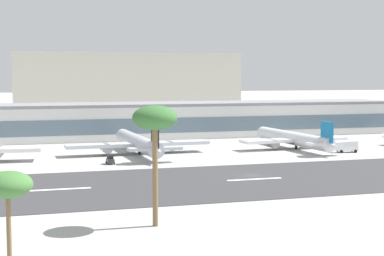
# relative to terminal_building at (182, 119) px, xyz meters

# --- Properties ---
(ground_plane) EXTENTS (1400.00, 1400.00, 0.00)m
(ground_plane) POSITION_rel_terminal_building_xyz_m (-7.66, -85.46, -6.06)
(ground_plane) COLOR #A8A8A3
(runway_strip) EXTENTS (800.00, 39.76, 0.08)m
(runway_strip) POSITION_rel_terminal_building_xyz_m (-7.66, -90.37, -6.02)
(runway_strip) COLOR #38383A
(runway_strip) RESTS_ON ground_plane
(runway_centreline_dash_3) EXTENTS (12.00, 1.20, 0.01)m
(runway_centreline_dash_3) POSITION_rel_terminal_building_xyz_m (-48.66, -90.37, -5.98)
(runway_centreline_dash_3) COLOR white
(runway_centreline_dash_3) RESTS_ON runway_strip
(runway_centreline_dash_4) EXTENTS (12.00, 1.20, 0.01)m
(runway_centreline_dash_4) POSITION_rel_terminal_building_xyz_m (-8.87, -90.37, -5.98)
(runway_centreline_dash_4) COLOR white
(runway_centreline_dash_4) RESTS_ON runway_strip
(terminal_building) EXTENTS (159.11, 23.68, 12.12)m
(terminal_building) POSITION_rel_terminal_building_xyz_m (0.00, 0.00, 0.00)
(terminal_building) COLOR silver
(terminal_building) RESTS_ON ground_plane
(distant_hotel_block) EXTENTS (110.88, 37.84, 32.89)m
(distant_hotel_block) POSITION_rel_terminal_building_xyz_m (-2.92, 97.09, 10.38)
(distant_hotel_block) COLOR beige
(distant_hotel_block) RESTS_ON ground_plane
(airliner_black_tail_gate_1) EXTENTS (39.98, 46.49, 9.70)m
(airliner_black_tail_gate_1) POSITION_rel_terminal_building_xyz_m (-24.17, -44.43, -2.97)
(airliner_black_tail_gate_1) COLOR silver
(airliner_black_tail_gate_1) RESTS_ON ground_plane
(airliner_blue_tail_gate_2) EXTENTS (33.62, 44.53, 9.29)m
(airliner_blue_tail_gate_2) POSITION_rel_terminal_building_xyz_m (22.46, -45.44, -3.10)
(airliner_blue_tail_gate_2) COLOR silver
(airliner_blue_tail_gate_2) RESTS_ON ground_plane
(service_box_truck_0) EXTENTS (6.25, 3.28, 3.25)m
(service_box_truck_0) POSITION_rel_terminal_building_xyz_m (32.80, -56.63, -4.27)
(service_box_truck_0) COLOR white
(service_box_truck_0) RESTS_ON ground_plane
(service_baggage_tug_1) EXTENTS (1.95, 3.24, 2.20)m
(service_baggage_tug_1) POSITION_rel_terminal_building_xyz_m (-34.47, -60.19, -5.02)
(service_baggage_tug_1) COLOR #2D3338
(service_baggage_tug_1) RESTS_ON ground_plane
(palm_tree_0) EXTENTS (6.39, 6.39, 17.34)m
(palm_tree_0) POSITION_rel_terminal_building_xyz_m (-37.15, -122.14, 9.04)
(palm_tree_0) COLOR brown
(palm_tree_0) RESTS_ON ground_plane
(palm_tree_1) EXTENTS (5.15, 5.15, 11.60)m
(palm_tree_1) POSITION_rel_terminal_building_xyz_m (-56.83, -140.07, 3.95)
(palm_tree_1) COLOR brown
(palm_tree_1) RESTS_ON ground_plane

